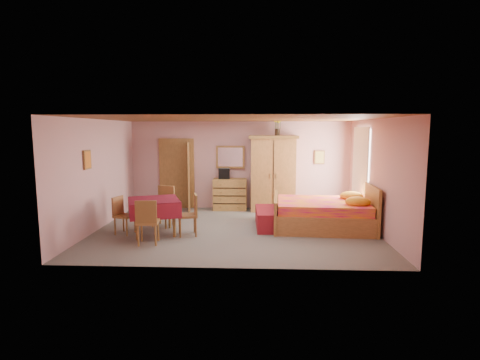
{
  "coord_description": "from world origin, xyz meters",
  "views": [
    {
      "loc": [
        0.5,
        -8.63,
        2.35
      ],
      "look_at": [
        0.1,
        0.3,
        1.15
      ],
      "focal_mm": 28.0,
      "sensor_mm": 36.0,
      "label": 1
    }
  ],
  "objects_px": {
    "chair_south": "(148,221)",
    "bed": "(322,206)",
    "stereo": "(224,173)",
    "chair_west": "(125,215)",
    "dining_table": "(154,217)",
    "chair_east": "(187,215)",
    "wardrobe": "(273,174)",
    "chair_north": "(163,207)",
    "chest_of_drawers": "(230,194)",
    "wall_mirror": "(230,157)",
    "floor_lamp": "(255,180)",
    "bench": "(267,218)",
    "sunflower_vase": "(278,126)"
  },
  "relations": [
    {
      "from": "wall_mirror",
      "to": "sunflower_vase",
      "type": "relative_size",
      "value": 1.61
    },
    {
      "from": "bench",
      "to": "chair_east",
      "type": "height_order",
      "value": "chair_east"
    },
    {
      "from": "chest_of_drawers",
      "to": "sunflower_vase",
      "type": "height_order",
      "value": "sunflower_vase"
    },
    {
      "from": "stereo",
      "to": "chair_west",
      "type": "distance_m",
      "value": 3.47
    },
    {
      "from": "floor_lamp",
      "to": "chair_west",
      "type": "height_order",
      "value": "floor_lamp"
    },
    {
      "from": "stereo",
      "to": "floor_lamp",
      "type": "xyz_separation_m",
      "value": [
        0.92,
        0.09,
        -0.19
      ]
    },
    {
      "from": "bed",
      "to": "chair_west",
      "type": "xyz_separation_m",
      "value": [
        -4.56,
        -0.75,
        -0.11
      ]
    },
    {
      "from": "dining_table",
      "to": "sunflower_vase",
      "type": "bearing_deg",
      "value": 42.7
    },
    {
      "from": "chair_north",
      "to": "bed",
      "type": "bearing_deg",
      "value": -163.78
    },
    {
      "from": "sunflower_vase",
      "to": "wardrobe",
      "type": "bearing_deg",
      "value": -149.77
    },
    {
      "from": "dining_table",
      "to": "chair_west",
      "type": "distance_m",
      "value": 0.67
    },
    {
      "from": "chair_west",
      "to": "chair_east",
      "type": "relative_size",
      "value": 0.92
    },
    {
      "from": "bed",
      "to": "chair_west",
      "type": "height_order",
      "value": "bed"
    },
    {
      "from": "sunflower_vase",
      "to": "chair_north",
      "type": "bearing_deg",
      "value": -145.42
    },
    {
      "from": "dining_table",
      "to": "chair_east",
      "type": "distance_m",
      "value": 0.78
    },
    {
      "from": "dining_table",
      "to": "chair_south",
      "type": "height_order",
      "value": "chair_south"
    },
    {
      "from": "wall_mirror",
      "to": "chair_north",
      "type": "xyz_separation_m",
      "value": [
        -1.51,
        -2.2,
        -1.06
      ]
    },
    {
      "from": "stereo",
      "to": "chair_west",
      "type": "bearing_deg",
      "value": -126.54
    },
    {
      "from": "bench",
      "to": "chair_north",
      "type": "xyz_separation_m",
      "value": [
        -2.54,
        -0.0,
        0.27
      ]
    },
    {
      "from": "wall_mirror",
      "to": "sunflower_vase",
      "type": "bearing_deg",
      "value": -5.25
    },
    {
      "from": "bed",
      "to": "bench",
      "type": "xyz_separation_m",
      "value": [
        -1.33,
        -0.03,
        -0.32
      ]
    },
    {
      "from": "chair_west",
      "to": "stereo",
      "type": "bearing_deg",
      "value": 159.51
    },
    {
      "from": "chest_of_drawers",
      "to": "wall_mirror",
      "type": "bearing_deg",
      "value": 89.25
    },
    {
      "from": "wall_mirror",
      "to": "bed",
      "type": "xyz_separation_m",
      "value": [
        2.37,
        -2.16,
        -1.01
      ]
    },
    {
      "from": "wardrobe",
      "to": "chair_north",
      "type": "distance_m",
      "value": 3.42
    },
    {
      "from": "wardrobe",
      "to": "chair_west",
      "type": "distance_m",
      "value": 4.4
    },
    {
      "from": "wall_mirror",
      "to": "chair_west",
      "type": "distance_m",
      "value": 3.82
    },
    {
      "from": "wardrobe",
      "to": "chair_west",
      "type": "bearing_deg",
      "value": -143.28
    },
    {
      "from": "chair_south",
      "to": "chair_west",
      "type": "relative_size",
      "value": 1.11
    },
    {
      "from": "chair_north",
      "to": "floor_lamp",
      "type": "bearing_deg",
      "value": -121.33
    },
    {
      "from": "bed",
      "to": "chair_north",
      "type": "relative_size",
      "value": 2.38
    },
    {
      "from": "chair_south",
      "to": "bed",
      "type": "bearing_deg",
      "value": 14.72
    },
    {
      "from": "chest_of_drawers",
      "to": "wardrobe",
      "type": "distance_m",
      "value": 1.41
    },
    {
      "from": "wardrobe",
      "to": "chair_south",
      "type": "bearing_deg",
      "value": -129.59
    },
    {
      "from": "dining_table",
      "to": "chair_north",
      "type": "height_order",
      "value": "chair_north"
    },
    {
      "from": "floor_lamp",
      "to": "chair_north",
      "type": "bearing_deg",
      "value": -137.01
    },
    {
      "from": "bed",
      "to": "chest_of_drawers",
      "type": "bearing_deg",
      "value": 143.88
    },
    {
      "from": "chest_of_drawers",
      "to": "bench",
      "type": "xyz_separation_m",
      "value": [
        1.03,
        -1.99,
        -0.24
      ]
    },
    {
      "from": "chest_of_drawers",
      "to": "sunflower_vase",
      "type": "distance_m",
      "value": 2.42
    },
    {
      "from": "wardrobe",
      "to": "bench",
      "type": "xyz_separation_m",
      "value": [
        -0.22,
        -1.92,
        -0.87
      ]
    },
    {
      "from": "floor_lamp",
      "to": "bed",
      "type": "xyz_separation_m",
      "value": [
        1.62,
        -2.07,
        -0.35
      ]
    },
    {
      "from": "sunflower_vase",
      "to": "chair_east",
      "type": "distance_m",
      "value": 4.02
    },
    {
      "from": "bed",
      "to": "chair_south",
      "type": "relative_size",
      "value": 2.47
    },
    {
      "from": "bed",
      "to": "wardrobe",
      "type": "bearing_deg",
      "value": 123.92
    },
    {
      "from": "wall_mirror",
      "to": "bench",
      "type": "relative_size",
      "value": 0.64
    },
    {
      "from": "stereo",
      "to": "chair_north",
      "type": "height_order",
      "value": "stereo"
    },
    {
      "from": "floor_lamp",
      "to": "bench",
      "type": "xyz_separation_m",
      "value": [
        0.29,
        -2.1,
        -0.66
      ]
    },
    {
      "from": "chest_of_drawers",
      "to": "chair_west",
      "type": "height_order",
      "value": "chest_of_drawers"
    },
    {
      "from": "wardrobe",
      "to": "sunflower_vase",
      "type": "distance_m",
      "value": 1.37
    },
    {
      "from": "wardrobe",
      "to": "bed",
      "type": "xyz_separation_m",
      "value": [
        1.11,
        -1.88,
        -0.56
      ]
    }
  ]
}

